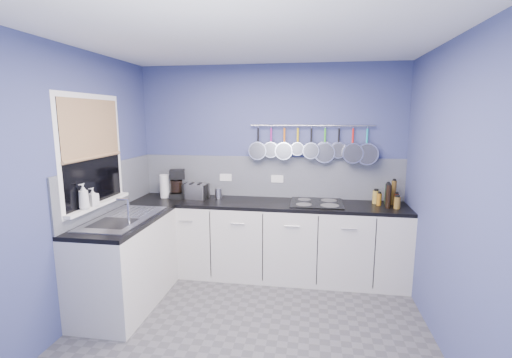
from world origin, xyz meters
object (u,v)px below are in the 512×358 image
(paper_towel, at_px, (165,186))
(hob, at_px, (317,203))
(toaster, at_px, (196,191))
(soap_bottle_a, at_px, (84,196))
(canister, at_px, (218,193))
(coffee_maker, at_px, (177,184))
(soap_bottle_b, at_px, (93,197))

(paper_towel, height_order, hob, paper_towel)
(toaster, bearing_deg, paper_towel, -170.27)
(soap_bottle_a, bearing_deg, toaster, 60.97)
(hob, bearing_deg, soap_bottle_a, -150.94)
(toaster, bearing_deg, canister, 23.09)
(soap_bottle_a, xyz_separation_m, canister, (0.93, 1.25, -0.21))
(paper_towel, bearing_deg, hob, -0.89)
(paper_towel, bearing_deg, coffee_maker, 2.41)
(coffee_maker, bearing_deg, soap_bottle_a, -128.32)
(soap_bottle_b, height_order, canister, soap_bottle_b)
(toaster, distance_m, hob, 1.45)
(soap_bottle_b, distance_m, canister, 1.46)
(paper_towel, bearing_deg, soap_bottle_b, -104.02)
(soap_bottle_a, height_order, coffee_maker, soap_bottle_a)
(soap_bottle_b, relative_size, toaster, 0.61)
(soap_bottle_a, bearing_deg, soap_bottle_b, 90.00)
(paper_towel, distance_m, hob, 1.85)
(toaster, bearing_deg, hob, 10.18)
(hob, bearing_deg, soap_bottle_b, -153.88)
(soap_bottle_b, xyz_separation_m, canister, (0.93, 1.11, -0.17))
(paper_towel, xyz_separation_m, toaster, (0.40, -0.01, -0.05))
(canister, distance_m, hob, 1.19)
(soap_bottle_a, relative_size, toaster, 0.85)
(paper_towel, height_order, toaster, paper_towel)
(soap_bottle_b, height_order, toaster, soap_bottle_b)
(soap_bottle_b, xyz_separation_m, hob, (2.11, 1.03, -0.23))
(paper_towel, distance_m, canister, 0.67)
(coffee_maker, relative_size, hob, 0.58)
(toaster, relative_size, hob, 0.47)
(soap_bottle_b, xyz_separation_m, toaster, (0.66, 1.06, -0.15))
(soap_bottle_b, relative_size, canister, 1.39)
(soap_bottle_b, bearing_deg, canister, 50.15)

